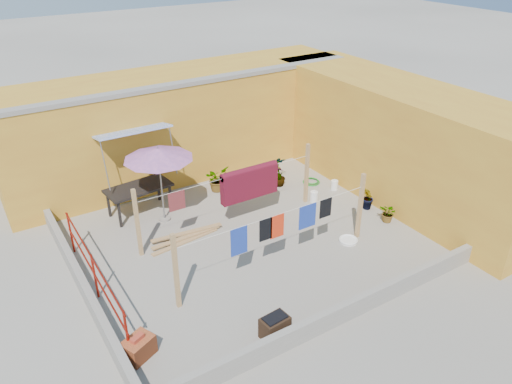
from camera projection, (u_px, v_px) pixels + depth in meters
ground at (246, 240)px, 12.74m from camera, size 80.00×80.00×0.00m
wall_back at (182, 122)px, 15.72m from camera, size 11.00×3.27×3.21m
wall_right at (399, 140)px, 14.43m from camera, size 2.40×9.00×3.20m
parapet_front at (339, 315)px, 9.97m from camera, size 8.30×0.16×0.44m
parapet_left at (84, 287)px, 10.72m from camera, size 0.16×7.30×0.44m
red_railing at (94, 270)px, 10.44m from camera, size 0.05×4.20×1.10m
clothesline_rig at (251, 190)px, 12.83m from camera, size 5.09×2.35×1.80m
patio_umbrella at (158, 154)px, 12.69m from camera, size 2.14×2.14×2.17m
outdoor_table at (139, 189)px, 13.59m from camera, size 1.82×1.05×0.82m
brick_stack at (139, 348)px, 9.20m from camera, size 0.68×0.60×0.49m
lumber_pile at (186, 237)px, 12.74m from camera, size 2.05×0.59×0.12m
brazier at (275, 327)px, 9.64m from camera, size 0.57×0.41×0.49m
white_basin at (348, 240)px, 12.64m from camera, size 0.48×0.48×0.08m
water_jug_a at (334, 185)px, 15.11m from camera, size 0.21×0.21×0.33m
water_jug_b at (314, 196)px, 14.44m from camera, size 0.23×0.23×0.36m
green_hose at (311, 181)px, 15.56m from camera, size 0.53×0.53×0.08m
plant_back_a at (217, 179)px, 14.95m from camera, size 0.86×0.81×0.76m
plant_back_b at (279, 176)px, 15.25m from camera, size 0.47×0.47×0.65m
plant_right_a at (278, 169)px, 15.36m from camera, size 0.56×0.47×0.91m
plant_right_b at (368, 198)px, 13.95m from camera, size 0.48×0.50×0.71m
plant_right_c at (389, 213)px, 13.39m from camera, size 0.47×0.53×0.53m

